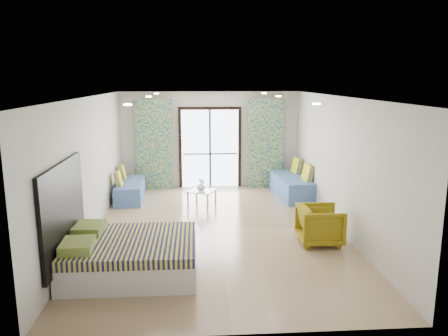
{
  "coord_description": "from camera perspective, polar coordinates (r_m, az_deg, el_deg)",
  "views": [
    {
      "loc": [
        -0.43,
        -8.5,
        3.04
      ],
      "look_at": [
        0.19,
        0.71,
        1.15
      ],
      "focal_mm": 35.0,
      "sensor_mm": 36.0,
      "label": 1
    }
  ],
  "objects": [
    {
      "name": "daybed_left",
      "position": [
        11.45,
        -12.23,
        -2.76
      ],
      "size": [
        0.72,
        1.7,
        0.83
      ],
      "rotation": [
        0.0,
        0.0,
        0.04
      ],
      "color": "#466AA9",
      "rests_on": "floor"
    },
    {
      "name": "daybed_right",
      "position": [
        11.61,
        8.92,
        -2.25
      ],
      "size": [
        0.9,
        1.98,
        0.95
      ],
      "rotation": [
        0.0,
        0.0,
        0.08
      ],
      "color": "#466AA9",
      "rests_on": "floor"
    },
    {
      "name": "wall_back",
      "position": [
        12.37,
        -1.85,
        3.71
      ],
      "size": [
        5.0,
        0.01,
        2.7
      ],
      "primitive_type": null,
      "color": "silver",
      "rests_on": "ground"
    },
    {
      "name": "wall_front",
      "position": [
        5.06,
        1.25,
        -7.94
      ],
      "size": [
        5.0,
        0.01,
        2.7
      ],
      "primitive_type": null,
      "color": "silver",
      "rests_on": "ground"
    },
    {
      "name": "downlight_d",
      "position": [
        9.68,
        7.12,
        9.29
      ],
      "size": [
        0.12,
        0.12,
        0.02
      ],
      "primitive_type": "cylinder",
      "color": "#FFE0B2",
      "rests_on": "ceiling"
    },
    {
      "name": "switch_plate",
      "position": [
        8.34,
        -17.94,
        -2.81
      ],
      "size": [
        0.02,
        0.1,
        0.1
      ],
      "primitive_type": "cube",
      "color": "silver",
      "rests_on": "wall_left"
    },
    {
      "name": "vase",
      "position": [
        10.56,
        -3.01,
        -2.41
      ],
      "size": [
        0.26,
        0.26,
        0.21
      ],
      "primitive_type": "imported",
      "rotation": [
        0.0,
        0.0,
        0.27
      ],
      "color": "white",
      "rests_on": "coffee_table"
    },
    {
      "name": "headboard",
      "position": [
        7.17,
        -20.23,
        -5.27
      ],
      "size": [
        0.06,
        2.1,
        1.5
      ],
      "primitive_type": "cube",
      "color": "black",
      "rests_on": "floor"
    },
    {
      "name": "downlight_b",
      "position": [
        6.76,
        11.97,
        8.19
      ],
      "size": [
        0.12,
        0.12,
        0.02
      ],
      "primitive_type": "cylinder",
      "color": "#FFE0B2",
      "rests_on": "ceiling"
    },
    {
      "name": "wall_right",
      "position": [
        9.15,
        14.89,
        0.53
      ],
      "size": [
        0.01,
        7.5,
        2.7
      ],
      "primitive_type": null,
      "color": "silver",
      "rests_on": "ground"
    },
    {
      "name": "wall_left",
      "position": [
        8.91,
        -17.23,
        0.11
      ],
      "size": [
        0.01,
        7.5,
        2.7
      ],
      "primitive_type": null,
      "color": "silver",
      "rests_on": "ground"
    },
    {
      "name": "curtain_right",
      "position": [
        12.36,
        5.4,
        3.19
      ],
      "size": [
        1.0,
        0.1,
        2.5
      ],
      "primitive_type": "cube",
      "color": "silver",
      "rests_on": "floor"
    },
    {
      "name": "armchair",
      "position": [
        8.4,
        12.45,
        -7.06
      ],
      "size": [
        0.73,
        0.78,
        0.79
      ],
      "primitive_type": "imported",
      "rotation": [
        0.0,
        0.0,
        1.56
      ],
      "color": "olive",
      "rests_on": "floor"
    },
    {
      "name": "downlight_e",
      "position": [
        11.54,
        -8.81,
        9.59
      ],
      "size": [
        0.12,
        0.12,
        0.02
      ],
      "primitive_type": "cylinder",
      "color": "#FFE0B2",
      "rests_on": "ceiling"
    },
    {
      "name": "ceiling",
      "position": [
        8.51,
        -0.99,
        9.28
      ],
      "size": [
        5.0,
        7.5,
        0.01
      ],
      "primitive_type": null,
      "color": "silver",
      "rests_on": "ground"
    },
    {
      "name": "bed",
      "position": [
        7.21,
        -12.15,
        -11.1
      ],
      "size": [
        2.02,
        1.65,
        0.7
      ],
      "color": "silver",
      "rests_on": "floor"
    },
    {
      "name": "balcony_rail",
      "position": [
        12.41,
        -1.83,
        1.86
      ],
      "size": [
        1.52,
        0.03,
        0.04
      ],
      "primitive_type": "cube",
      "color": "#595451",
      "rests_on": "balcony_door"
    },
    {
      "name": "downlight_c",
      "position": [
        9.55,
        -9.82,
        9.18
      ],
      "size": [
        0.12,
        0.12,
        0.02
      ],
      "primitive_type": "cylinder",
      "color": "#FFE0B2",
      "rests_on": "ceiling"
    },
    {
      "name": "floor",
      "position": [
        9.03,
        -0.93,
        -8.1
      ],
      "size": [
        5.0,
        7.5,
        0.01
      ],
      "primitive_type": null,
      "color": "#947758",
      "rests_on": "ground"
    },
    {
      "name": "curtain_left",
      "position": [
        12.25,
        -9.09,
        3.02
      ],
      "size": [
        1.0,
        0.1,
        2.5
      ],
      "primitive_type": "cube",
      "color": "silver",
      "rests_on": "floor"
    },
    {
      "name": "downlight_f",
      "position": [
        11.65,
        5.24,
        9.7
      ],
      "size": [
        0.12,
        0.12,
        0.02
      ],
      "primitive_type": "cylinder",
      "color": "#FFE0B2",
      "rests_on": "ceiling"
    },
    {
      "name": "coffee_table",
      "position": [
        10.61,
        -2.91,
        -3.15
      ],
      "size": [
        0.78,
        0.78,
        0.68
      ],
      "rotation": [
        0.0,
        0.0,
        -0.43
      ],
      "color": "silver",
      "rests_on": "floor"
    },
    {
      "name": "balcony_door",
      "position": [
        12.35,
        -1.84,
        3.27
      ],
      "size": [
        1.76,
        0.08,
        2.28
      ],
      "color": "black",
      "rests_on": "floor"
    },
    {
      "name": "downlight_a",
      "position": [
        6.58,
        -12.47,
        8.08
      ],
      "size": [
        0.12,
        0.12,
        0.02
      ],
      "primitive_type": "cylinder",
      "color": "#FFE0B2",
      "rests_on": "ceiling"
    }
  ]
}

